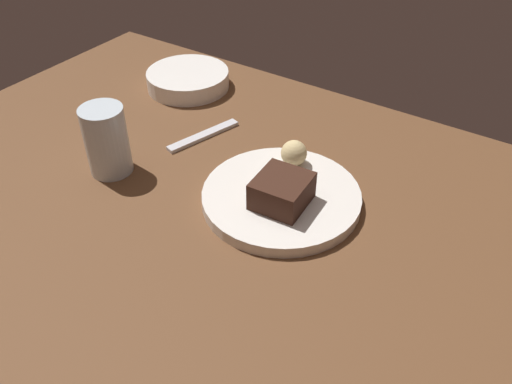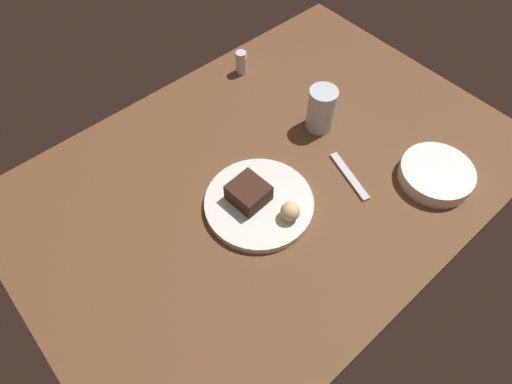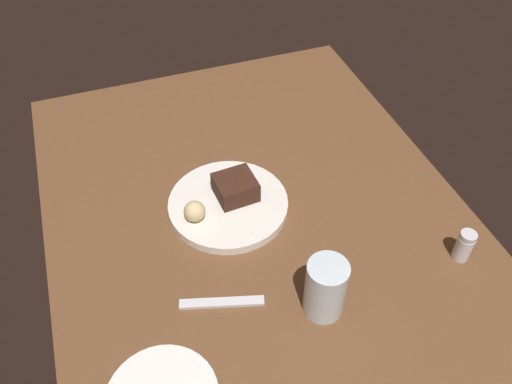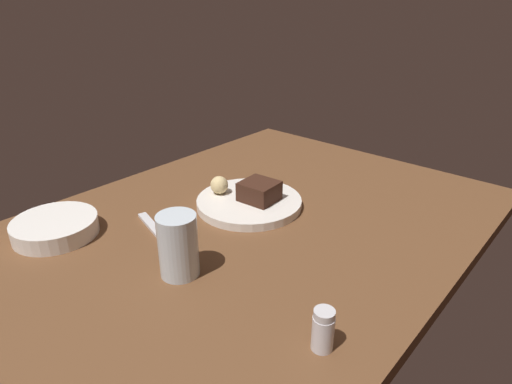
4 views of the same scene
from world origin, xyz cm
name	(u,v)px [view 1 (image 1 of 4)]	position (x,y,z in cm)	size (l,w,h in cm)	color
dining_table	(219,208)	(0.00, 0.00, 1.50)	(120.00, 84.00, 3.00)	brown
dessert_plate	(281,197)	(8.25, 5.22, 3.95)	(24.68, 24.68, 1.90)	white
chocolate_cake_slice	(282,191)	(9.51, 3.15, 7.13)	(8.00, 7.60, 4.45)	#381E14
bread_roll	(294,153)	(5.95, 12.73, 7.05)	(4.30, 4.30, 4.30)	#DBC184
water_glass	(107,140)	(-19.92, -3.29, 8.86)	(7.08, 7.08, 11.73)	silver
side_bowl	(188,79)	(-28.01, 26.81, 4.81)	(17.14, 17.14, 3.61)	white
dessert_spoon	(203,136)	(-13.35, 13.18, 3.35)	(15.00, 1.80, 0.70)	silver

